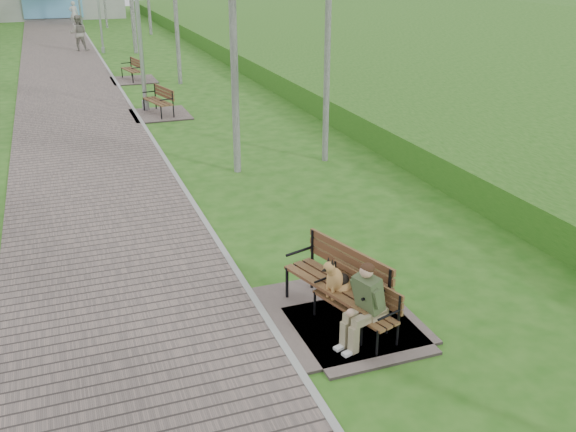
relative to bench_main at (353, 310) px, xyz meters
name	(u,v)px	position (x,y,z in m)	size (l,w,h in m)	color
walkway	(71,96)	(-2.71, 16.76, -0.35)	(3.50, 67.00, 0.04)	#62544F
kerb	(123,92)	(-0.96, 16.76, -0.34)	(0.10, 67.00, 0.05)	#999993
embankment	(439,78)	(11.04, 15.26, -0.37)	(14.00, 70.00, 1.60)	#538A2E
bench_main	(353,310)	(0.00, 0.00, 0.00)	(1.54, 1.71, 1.34)	#62544F
bench_second	(335,302)	(-0.04, 0.48, -0.14)	(1.98, 2.20, 1.22)	#62544F
bench_third	(159,109)	(-0.31, 13.01, -0.18)	(1.70, 1.89, 1.04)	#62544F
bench_far	(132,76)	(-0.31, 18.95, -0.18)	(1.65, 1.84, 1.02)	#62544F
lamp_post_second	(139,22)	(-0.60, 13.70, 2.32)	(0.22, 0.22, 5.76)	#A1A4A9
lamp_post_third	(99,7)	(-0.67, 26.74, 1.78)	(0.18, 0.18, 4.60)	#A1A4A9
pedestrian_near	(74,13)	(-1.26, 40.08, 0.40)	(0.56, 0.37, 1.55)	silver
pedestrian_far	(79,33)	(-1.69, 27.68, 0.50)	(0.85, 0.66, 1.74)	gray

